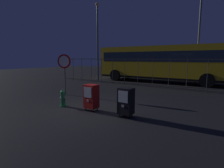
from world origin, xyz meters
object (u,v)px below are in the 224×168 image
(fire_hydrant, at_px, (63,98))
(newspaper_box_secondary, at_px, (126,101))
(street_light_near_left, at_px, (98,36))
(bus_near, at_px, (160,62))
(newspaper_box_primary, at_px, (91,96))
(stop_sign, at_px, (64,66))
(street_light_near_right, at_px, (199,27))

(fire_hydrant, bearing_deg, newspaper_box_secondary, 5.92)
(fire_hydrant, height_order, street_light_near_left, street_light_near_left)
(newspaper_box_secondary, bearing_deg, bus_near, 103.08)
(newspaper_box_primary, xyz_separation_m, street_light_near_left, (-5.53, 7.25, 3.33))
(stop_sign, xyz_separation_m, street_light_near_left, (-2.32, 5.76, 2.30))
(newspaper_box_secondary, xyz_separation_m, street_light_near_right, (0.53, 10.18, 3.79))
(newspaper_box_primary, distance_m, bus_near, 9.80)
(fire_hydrant, relative_size, stop_sign, 0.33)
(newspaper_box_primary, distance_m, street_light_near_right, 11.14)
(newspaper_box_secondary, height_order, bus_near, bus_near)
(newspaper_box_secondary, distance_m, street_light_near_right, 10.88)
(fire_hydrant, xyz_separation_m, street_light_near_right, (3.40, 10.48, 4.01))
(fire_hydrant, height_order, newspaper_box_primary, newspaper_box_primary)
(stop_sign, bearing_deg, newspaper_box_primary, -24.90)
(stop_sign, distance_m, bus_near, 8.57)
(street_light_near_left, bearing_deg, street_light_near_right, 21.93)
(fire_hydrant, xyz_separation_m, stop_sign, (-1.81, 1.69, 1.25))
(street_light_near_left, bearing_deg, newspaper_box_primary, -52.66)
(newspaper_box_secondary, height_order, street_light_near_right, street_light_near_right)
(stop_sign, distance_m, street_light_near_right, 10.59)
(fire_hydrant, relative_size, newspaper_box_primary, 0.73)
(newspaper_box_primary, relative_size, stop_sign, 0.46)
(newspaper_box_secondary, relative_size, bus_near, 0.10)
(street_light_near_left, bearing_deg, stop_sign, -68.06)
(bus_near, height_order, street_light_near_right, street_light_near_right)
(street_light_near_left, bearing_deg, newspaper_box_secondary, -45.59)
(newspaper_box_primary, distance_m, street_light_near_left, 9.71)
(fire_hydrant, distance_m, street_light_near_right, 11.73)
(newspaper_box_secondary, relative_size, street_light_near_left, 0.15)
(street_light_near_left, bearing_deg, bus_near, 27.22)
(newspaper_box_primary, distance_m, stop_sign, 3.69)
(fire_hydrant, bearing_deg, street_light_near_right, 72.01)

